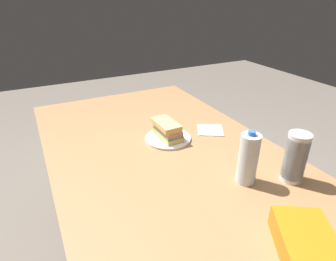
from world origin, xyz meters
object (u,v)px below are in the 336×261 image
(sandwich, at_px, (167,130))
(chip_bag, at_px, (306,244))
(dining_table, at_px, (167,168))
(paper_plate, at_px, (168,138))
(water_bottle_tall, at_px, (248,159))
(plastic_cup_stack, at_px, (295,157))

(sandwich, xyz_separation_m, chip_bag, (-0.79, -0.04, -0.02))
(dining_table, relative_size, paper_plate, 7.78)
(chip_bag, relative_size, water_bottle_tall, 1.05)
(sandwich, height_order, plastic_cup_stack, plastic_cup_stack)
(water_bottle_tall, distance_m, plastic_cup_stack, 0.18)
(water_bottle_tall, height_order, plastic_cup_stack, water_bottle_tall)
(sandwich, bearing_deg, chip_bag, -177.17)
(chip_bag, bearing_deg, plastic_cup_stack, 169.11)
(dining_table, height_order, water_bottle_tall, water_bottle_tall)
(paper_plate, distance_m, water_bottle_tall, 0.47)
(sandwich, bearing_deg, dining_table, 152.85)
(paper_plate, distance_m, chip_bag, 0.79)
(paper_plate, relative_size, water_bottle_tall, 1.03)
(plastic_cup_stack, bearing_deg, paper_plate, 28.68)
(sandwich, relative_size, chip_bag, 0.80)
(chip_bag, bearing_deg, paper_plate, -145.79)
(chip_bag, xyz_separation_m, plastic_cup_stack, (0.27, -0.25, 0.07))
(paper_plate, xyz_separation_m, water_bottle_tall, (-0.44, -0.11, 0.10))
(sandwich, relative_size, plastic_cup_stack, 0.91)
(dining_table, xyz_separation_m, plastic_cup_stack, (-0.40, -0.35, 0.19))
(plastic_cup_stack, bearing_deg, sandwich, 28.67)
(dining_table, xyz_separation_m, paper_plate, (0.12, -0.06, 0.09))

